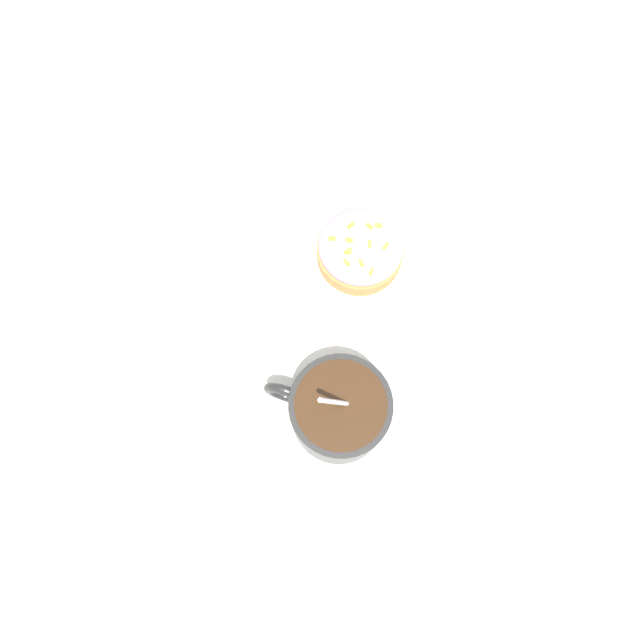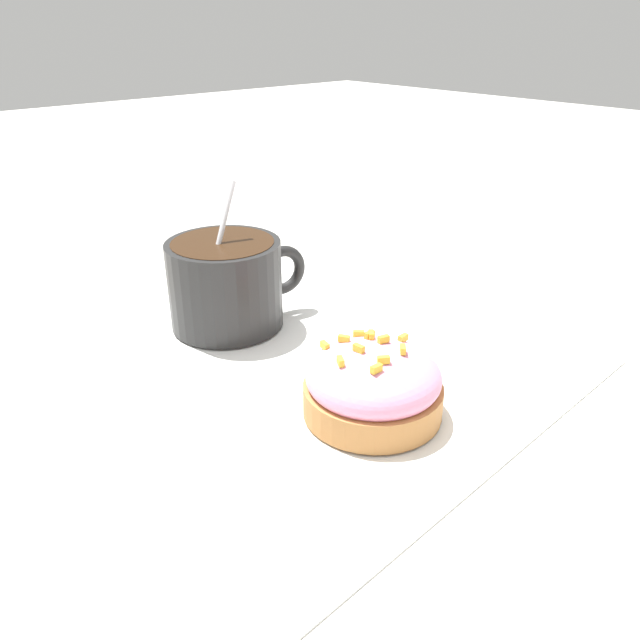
% 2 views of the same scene
% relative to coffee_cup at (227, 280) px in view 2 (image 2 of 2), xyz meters
% --- Properties ---
extents(ground_plane, '(3.00, 3.00, 0.00)m').
position_rel_coffee_cup_xyz_m(ground_plane, '(-0.08, -0.01, -0.04)').
color(ground_plane, silver).
extents(paper_napkin, '(0.34, 0.34, 0.00)m').
position_rel_coffee_cup_xyz_m(paper_napkin, '(-0.08, -0.01, -0.04)').
color(paper_napkin, white).
rests_on(paper_napkin, ground_plane).
extents(coffee_cup, '(0.09, 0.11, 0.11)m').
position_rel_coffee_cup_xyz_m(coffee_cup, '(0.00, 0.00, 0.00)').
color(coffee_cup, black).
rests_on(coffee_cup, paper_napkin).
extents(frosted_pastry, '(0.09, 0.09, 0.05)m').
position_rel_coffee_cup_xyz_m(frosted_pastry, '(-0.16, 0.01, -0.02)').
color(frosted_pastry, '#B2753D').
rests_on(frosted_pastry, paper_napkin).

